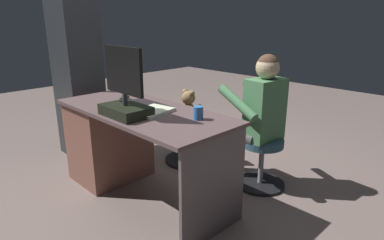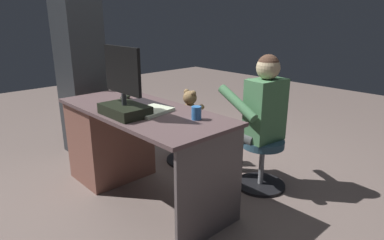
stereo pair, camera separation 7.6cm
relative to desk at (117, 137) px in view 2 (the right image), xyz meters
name	(u,v)px [view 2 (the right image)]	position (x,y,z in m)	size (l,w,h in m)	color
ground_plane	(177,181)	(-0.40, -0.34, -0.40)	(10.00, 10.00, 0.00)	#73625B
desk	(117,137)	(0.00, 0.00, 0.00)	(1.54, 0.66, 0.74)	brown
monitor	(124,96)	(-0.46, 0.18, 0.48)	(0.41, 0.24, 0.49)	black
keyboard	(150,104)	(-0.37, -0.11, 0.35)	(0.42, 0.14, 0.02)	black
computer_mouse	(125,97)	(-0.04, -0.09, 0.36)	(0.06, 0.10, 0.04)	#2A3022
cup	(196,113)	(-0.88, -0.12, 0.39)	(0.07, 0.07, 0.09)	#3372BF
tv_remote	(128,102)	(-0.17, -0.03, 0.35)	(0.04, 0.15, 0.02)	black
notebook_binder	(151,111)	(-0.53, 0.01, 0.35)	(0.22, 0.30, 0.02)	beige
office_chair_teddy	(190,139)	(-0.15, -0.73, -0.16)	(0.48, 0.48, 0.43)	black
teddy_bear	(191,107)	(-0.15, -0.75, 0.17)	(0.22, 0.22, 0.31)	olive
visitor_chair	(262,159)	(-0.96, -0.82, -0.14)	(0.42, 0.42, 0.43)	black
person	(256,111)	(-0.88, -0.81, 0.27)	(0.55, 0.51, 1.14)	#497D52
equipment_rack	(82,80)	(0.80, -0.09, 0.39)	(0.44, 0.36, 1.57)	#282C30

